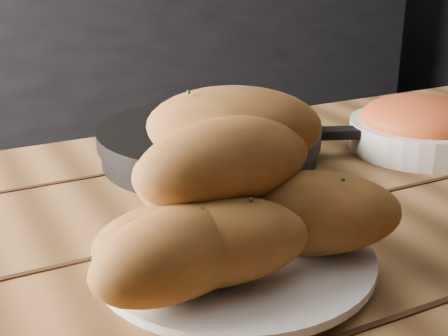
# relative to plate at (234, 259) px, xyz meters

# --- Properties ---
(counter) EXTENTS (2.80, 0.60, 0.90)m
(counter) POSITION_rel_plate_xyz_m (0.70, 2.37, -0.31)
(counter) COLOR black
(counter) RESTS_ON ground
(plate) EXTENTS (0.25, 0.25, 0.02)m
(plate) POSITION_rel_plate_xyz_m (0.00, 0.00, 0.00)
(plate) COLOR white
(plate) RESTS_ON table
(bread_rolls) EXTENTS (0.30, 0.25, 0.14)m
(bread_rolls) POSITION_rel_plate_xyz_m (-0.01, -0.00, 0.06)
(bread_rolls) COLOR #A2632D
(bread_rolls) RESTS_ON plate
(skillet) EXTENTS (0.41, 0.29, 0.05)m
(skillet) POSITION_rel_plate_xyz_m (0.11, 0.26, 0.01)
(skillet) COLOR black
(skillet) RESTS_ON table
(bowl) EXTENTS (0.19, 0.19, 0.07)m
(bowl) POSITION_rel_plate_xyz_m (0.38, 0.17, 0.02)
(bowl) COLOR white
(bowl) RESTS_ON table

